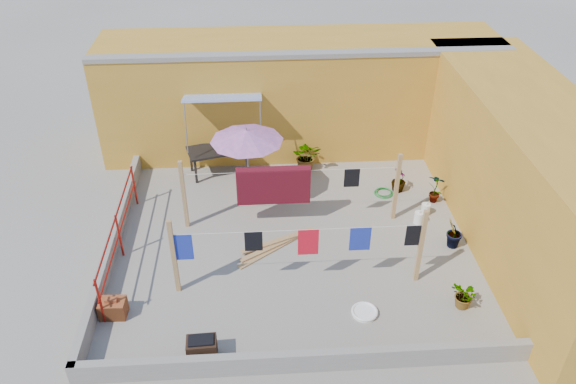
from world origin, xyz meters
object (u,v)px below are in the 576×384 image
object	(u,v)px
brazier	(202,349)
green_hose	(384,193)
water_jug_b	(426,209)
plant_back_a	(307,156)
white_basin	(364,312)
patio_umbrella	(247,136)
outdoor_table	(218,151)
brick_stack	(113,308)
water_jug_a	(419,218)

from	to	relation	value
brazier	green_hose	size ratio (longest dim) A/B	1.11
brazier	water_jug_b	bearing A→B (deg)	38.15
plant_back_a	brazier	bearing A→B (deg)	-111.18
green_hose	plant_back_a	xyz separation A→B (m)	(-1.90, 1.35, 0.40)
brazier	white_basin	size ratio (longest dim) A/B	1.03
patio_umbrella	outdoor_table	xyz separation A→B (m)	(-0.82, 1.49, -1.23)
outdoor_table	green_hose	bearing A→B (deg)	-17.34
outdoor_table	green_hose	world-z (taller)	outdoor_table
brick_stack	patio_umbrella	bearing A→B (deg)	54.18
outdoor_table	white_basin	xyz separation A→B (m)	(3.07, -5.52, -0.63)
brazier	green_hose	xyz separation A→B (m)	(4.38, 5.05, -0.20)
outdoor_table	water_jug_a	xyz separation A→B (m)	(4.89, -2.64, -0.52)
outdoor_table	water_jug_b	world-z (taller)	outdoor_table
outdoor_table	water_jug_b	distance (m)	5.67
white_basin	plant_back_a	bearing A→B (deg)	96.71
brick_stack	plant_back_a	size ratio (longest dim) A/B	0.61
patio_umbrella	water_jug_b	bearing A→B (deg)	-10.60
white_basin	plant_back_a	world-z (taller)	plant_back_a
patio_umbrella	green_hose	bearing A→B (deg)	2.37
outdoor_table	brick_stack	bearing A→B (deg)	-109.72
green_hose	plant_back_a	bearing A→B (deg)	144.64
green_hose	plant_back_a	size ratio (longest dim) A/B	0.58
white_basin	green_hose	xyz separation A→B (m)	(1.25, 4.17, -0.02)
brick_stack	plant_back_a	world-z (taller)	plant_back_a
patio_umbrella	water_jug_a	distance (m)	4.57
water_jug_b	brazier	bearing A→B (deg)	-141.85
water_jug_b	green_hose	distance (m)	1.28
plant_back_a	white_basin	bearing A→B (deg)	-83.29
green_hose	plant_back_a	distance (m)	2.36
water_jug_a	plant_back_a	world-z (taller)	plant_back_a
patio_umbrella	plant_back_a	xyz separation A→B (m)	(1.59, 1.49, -1.47)
brazier	outdoor_table	bearing A→B (deg)	89.44
outdoor_table	white_basin	bearing A→B (deg)	-60.94
outdoor_table	green_hose	xyz separation A→B (m)	(4.32, -1.35, -0.64)
water_jug_b	plant_back_a	world-z (taller)	plant_back_a
outdoor_table	brazier	xyz separation A→B (m)	(-0.06, -6.40, -0.44)
brick_stack	plant_back_a	distance (m)	6.77
patio_umbrella	outdoor_table	distance (m)	2.10
water_jug_a	water_jug_b	bearing A→B (deg)	52.10
water_jug_b	water_jug_a	bearing A→B (deg)	-127.90
brazier	white_basin	distance (m)	3.26
patio_umbrella	plant_back_a	distance (m)	2.63
water_jug_a	water_jug_b	distance (m)	0.43
brick_stack	green_hose	distance (m)	7.31
outdoor_table	brick_stack	size ratio (longest dim) A/B	3.35
brazier	patio_umbrella	bearing A→B (deg)	79.75
water_jug_a	green_hose	world-z (taller)	water_jug_a
white_basin	water_jug_a	world-z (taller)	water_jug_a
outdoor_table	water_jug_a	bearing A→B (deg)	-28.37
green_hose	outdoor_table	bearing A→B (deg)	162.66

